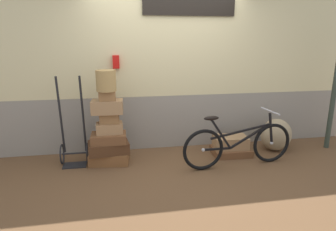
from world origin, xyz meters
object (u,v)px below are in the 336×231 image
bicycle (238,145)px  suitcase_4 (110,118)px  suitcase_7 (231,151)px  suitcase_2 (109,138)px  suitcase_0 (110,157)px  suitcase_6 (107,96)px  luggage_trolley (74,144)px  suitcase_1 (109,147)px  wicker_basket (106,81)px  suitcase_3 (110,128)px  suitcase_5 (107,107)px  burlap_sack (276,135)px  suitcase_8 (230,142)px

bicycle → suitcase_4: bearing=165.6°
suitcase_7 → bicycle: bicycle is taller
suitcase_2 → suitcase_0: bearing=92.9°
suitcase_6 → luggage_trolley: size_ratio=0.18×
suitcase_2 → suitcase_7: (1.92, 0.01, -0.35)m
suitcase_7 → bicycle: (-0.07, -0.42, 0.27)m
suitcase_6 → suitcase_4: bearing=60.3°
suitcase_1 → wicker_basket: 0.99m
suitcase_3 → suitcase_5: suitcase_5 is taller
suitcase_0 → suitcase_6: (0.01, -0.02, 0.95)m
suitcase_7 → luggage_trolley: 2.45m
suitcase_7 → suitcase_3: bearing=-178.3°
suitcase_2 → suitcase_7: suitcase_2 is taller
suitcase_0 → suitcase_5: bearing=37.2°
suitcase_4 → wicker_basket: bearing=-126.2°
suitcase_0 → burlap_sack: (2.73, 0.02, 0.18)m
suitcase_3 → suitcase_6: suitcase_6 is taller
suitcase_6 → suitcase_3: bearing=17.8°
suitcase_3 → luggage_trolley: luggage_trolley is taller
burlap_sack → bicycle: bearing=-151.2°
suitcase_6 → wicker_basket: bearing=169.6°
suitcase_1 → bicycle: bearing=-18.9°
suitcase_5 → suitcase_7: suitcase_5 is taller
suitcase_8 → luggage_trolley: 2.43m
suitcase_0 → suitcase_3: suitcase_3 is taller
suitcase_7 → luggage_trolley: bearing=-179.9°
suitcase_0 → suitcase_1: bearing=-96.0°
suitcase_3 → burlap_sack: bearing=-1.0°
suitcase_3 → suitcase_2: bearing=-122.3°
luggage_trolley → bicycle: bearing=-12.3°
suitcase_1 → suitcase_8: bearing=-5.6°
suitcase_3 → suitcase_7: (1.90, -0.02, -0.49)m
luggage_trolley → burlap_sack: (3.24, -0.03, -0.03)m
suitcase_5 → suitcase_6: suitcase_6 is taller
burlap_sack → suitcase_5: bearing=-179.6°
suitcase_7 → luggage_trolley: luggage_trolley is taller
suitcase_0 → suitcase_5: (0.00, 0.00, 0.78)m
suitcase_1 → suitcase_6: size_ratio=2.48×
wicker_basket → suitcase_7: bearing=-0.6°
suitcase_2 → suitcase_6: bearing=72.1°
suitcase_4 → luggage_trolley: size_ratio=0.21×
suitcase_7 → wicker_basket: bearing=-178.3°
suitcase_2 → suitcase_3: size_ratio=1.32×
suitcase_1 → burlap_sack: burlap_sack is taller
suitcase_7 → suitcase_8: suitcase_8 is taller
suitcase_7 → burlap_sack: (0.81, 0.06, 0.21)m
suitcase_0 → wicker_basket: wicker_basket is taller
bicycle → suitcase_7: bearing=80.1°
suitcase_3 → suitcase_5: bearing=123.5°
suitcase_5 → suitcase_1: bearing=-102.9°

